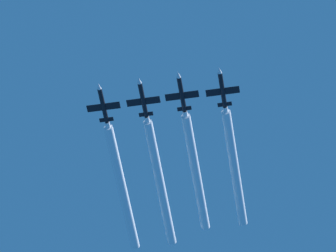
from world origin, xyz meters
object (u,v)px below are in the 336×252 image
object	(u,v)px
jet_far_left	(222,88)
jet_center	(143,98)
jet_inner_right	(103,104)
jet_inner_left	(181,93)

from	to	relation	value
jet_far_left	jet_center	xyz separation A→B (m)	(17.10, 0.45, -0.64)
jet_far_left	jet_inner_right	distance (m)	25.86
jet_center	jet_inner_right	bearing A→B (deg)	-2.01
jet_far_left	jet_inner_left	bearing A→B (deg)	2.75
jet_far_left	jet_inner_left	world-z (taller)	jet_far_left
jet_far_left	jet_center	distance (m)	17.12
jet_far_left	jet_center	bearing A→B (deg)	1.50
jet_inner_left	jet_center	xyz separation A→B (m)	(8.37, 0.03, -0.34)
jet_inner_right	jet_center	bearing A→B (deg)	177.99
jet_far_left	jet_inner_left	xyz separation A→B (m)	(8.73, 0.42, -0.30)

